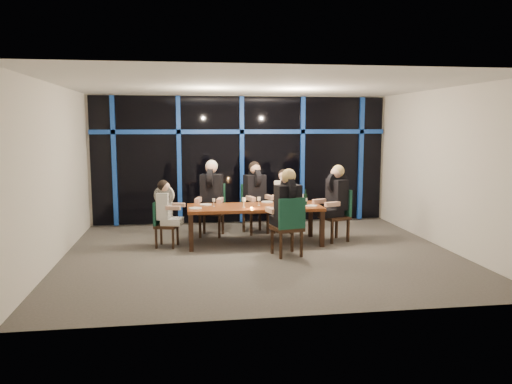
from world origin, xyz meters
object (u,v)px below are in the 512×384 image
Objects in this scene: chair_end_right at (338,212)px; diner_near_mid at (287,199)px; diner_far_right at (283,191)px; diner_end_left at (166,203)px; diner_far_mid at (256,187)px; dining_table at (255,209)px; chair_far_mid at (254,205)px; diner_far_left at (211,187)px; diner_end_right at (335,192)px; wine_bottle at (305,199)px; water_pitcher at (294,201)px; chair_far_left at (212,207)px; chair_near_mid at (289,224)px; chair_far_right at (283,208)px; chair_end_left at (163,221)px.

chair_end_right is 1.67m from diner_near_mid.
diner_far_right is 1.06× the size of diner_end_left.
diner_far_mid reaches higher than diner_end_left.
diner_far_mid is (0.16, 0.97, 0.32)m from dining_table.
diner_end_left is (-1.83, -1.06, 0.25)m from chair_far_mid.
dining_table is at bearing -77.55° from diner_near_mid.
diner_far_left is 1.04× the size of diner_end_right.
water_pitcher is (-0.24, -0.03, -0.03)m from wine_bottle.
diner_far_left is 1.03× the size of diner_far_mid.
diner_end_right is (2.39, -0.90, 0.39)m from chair_far_left.
chair_near_mid is 1.24× the size of diner_end_left.
chair_far_left is 1.56m from chair_far_right.
chair_far_right is (0.78, 1.04, -0.16)m from dining_table.
diner_end_left is at bearing -108.41° from diner_end_right.
chair_far_mid is (0.90, 0.16, -0.02)m from chair_far_left.
chair_far_mid is 1.06m from diner_far_left.
diner_far_mid is at bearing -139.91° from chair_end_right.
chair_far_mid is 3.23× the size of wine_bottle.
chair_far_left is 1.85m from water_pitcher.
dining_table is 3.04× the size of diner_end_left.
diner_far_left is (-0.93, -0.25, 0.45)m from chair_far_mid.
diner_far_left is 5.59× the size of water_pitcher.
chair_near_mid is at bearing -98.14° from chair_far_mid.
diner_far_left is 1.24× the size of diner_end_left.
chair_near_mid is 1.04× the size of diner_far_mid.
chair_far_right reaches higher than dining_table.
chair_far_left is 1.16× the size of chair_far_right.
chair_near_mid is (1.23, -1.95, -0.01)m from chair_far_left.
chair_far_mid is 2.09m from diner_near_mid.
chair_end_left is 2.47m from chair_near_mid.
chair_near_mid is at bearing -67.54° from chair_end_right.
chair_far_mid is 1.16× the size of diner_far_right.
chair_far_mid is (0.13, 1.05, -0.09)m from dining_table.
water_pitcher is at bearing -119.45° from chair_near_mid.
diner_far_mid is at bearing 19.03° from chair_far_left.
diner_end_left is at bearing -169.13° from diner_far_mid.
diner_end_left is at bearing -141.49° from chair_far_right.
wine_bottle is (1.79, -0.90, -0.16)m from diner_far_left.
diner_far_mid is (-0.62, -0.08, 0.48)m from chair_far_right.
diner_near_mid is (-1.18, -0.97, 0.02)m from diner_end_right.
chair_end_left is (-1.90, -1.04, -0.10)m from chair_far_mid.
dining_table is 1.16m from chair_near_mid.
diner_far_mid is 1.20× the size of diner_end_left.
chair_far_left is 2.04m from wine_bottle.
chair_far_left is at bearing -129.12° from diner_end_right.
diner_end_left is 2.45m from water_pitcher.
diner_end_left is at bearing -179.63° from dining_table.
diner_end_right reaches higher than chair_far_mid.
chair_far_mid is at bearing 90.00° from diner_far_mid.
diner_far_mid is (-0.30, 2.02, 0.41)m from chair_near_mid.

